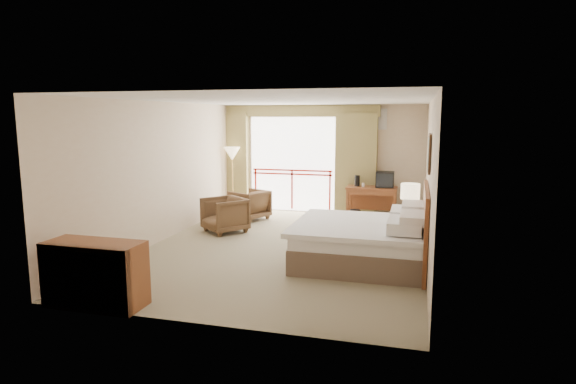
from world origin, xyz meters
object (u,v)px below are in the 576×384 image
(tv, at_px, (385,180))
(table_lamp, at_px, (410,192))
(desk, at_px, (372,194))
(floor_lamp, at_px, (232,156))
(bed, at_px, (364,241))
(armchair_far, at_px, (250,219))
(armchair_near, at_px, (225,232))
(nightstand, at_px, (409,232))
(wastebasket, at_px, (355,216))
(dresser, at_px, (95,274))
(side_table, at_px, (220,209))

(tv, bearing_deg, table_lamp, -63.21)
(desk, height_order, floor_lamp, floor_lamp)
(bed, distance_m, tv, 3.60)
(armchair_far, bearing_deg, armchair_near, 23.34)
(bed, xyz_separation_m, armchair_near, (-3.07, 1.42, -0.38))
(table_lamp, distance_m, floor_lamp, 4.99)
(nightstand, distance_m, wastebasket, 2.09)
(table_lamp, height_order, floor_lamp, floor_lamp)
(desk, distance_m, dresser, 6.99)
(table_lamp, xyz_separation_m, armchair_far, (-3.69, 1.37, -1.01))
(bed, xyz_separation_m, armchair_far, (-3.00, 2.76, -0.38))
(side_table, bearing_deg, floor_lamp, 100.49)
(dresser, bearing_deg, armchair_near, 87.68)
(floor_lamp, bearing_deg, bed, -43.88)
(wastebasket, height_order, armchair_far, armchair_far)
(bed, distance_m, floor_lamp, 5.31)
(table_lamp, xyz_separation_m, wastebasket, (-1.22, 1.64, -0.86))
(floor_lamp, bearing_deg, armchair_near, -72.63)
(tv, relative_size, side_table, 0.83)
(bed, height_order, floor_lamp, floor_lamp)
(nightstand, bearing_deg, armchair_near, 176.83)
(desk, xyz_separation_m, armchair_near, (-2.86, -2.19, -0.60))
(armchair_near, height_order, floor_lamp, floor_lamp)
(floor_lamp, bearing_deg, side_table, -79.51)
(bed, bearing_deg, side_table, 148.21)
(floor_lamp, bearing_deg, desk, 0.06)
(nightstand, xyz_separation_m, desk, (-0.91, 2.27, 0.34))
(armchair_far, height_order, armchair_near, armchair_near)
(wastebasket, relative_size, armchair_near, 0.38)
(bed, distance_m, table_lamp, 1.68)
(bed, xyz_separation_m, desk, (-0.21, 3.61, 0.22))
(bed, bearing_deg, table_lamp, 63.42)
(armchair_near, relative_size, side_table, 1.62)
(desk, relative_size, floor_lamp, 0.72)
(wastebasket, distance_m, armchair_near, 3.01)
(wastebasket, bearing_deg, armchair_near, -147.66)
(armchair_far, height_order, dresser, dresser)
(table_lamp, xyz_separation_m, tv, (-0.61, 2.16, -0.06))
(desk, height_order, side_table, desk)
(nightstand, bearing_deg, tv, 103.48)
(tv, relative_size, armchair_far, 0.54)
(bed, distance_m, armchair_far, 4.09)
(floor_lamp, bearing_deg, wastebasket, -10.13)
(table_lamp, xyz_separation_m, dresser, (-3.82, -4.13, -0.59))
(wastebasket, bearing_deg, bed, -80.13)
(bed, xyz_separation_m, floor_lamp, (-3.75, 3.61, 1.04))
(nightstand, height_order, table_lamp, table_lamp)
(armchair_far, bearing_deg, dresser, 25.10)
(nightstand, relative_size, armchair_far, 0.69)
(desk, relative_size, wastebasket, 3.87)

